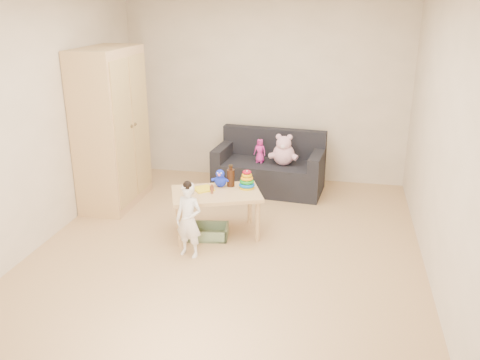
% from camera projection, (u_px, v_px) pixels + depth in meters
% --- Properties ---
extents(room, '(4.50, 4.50, 4.50)m').
position_uv_depth(room, '(230.00, 127.00, 5.08)').
color(room, tan).
rests_on(room, ground).
extents(wardrobe, '(0.55, 1.09, 1.97)m').
position_uv_depth(wardrobe, '(112.00, 128.00, 6.32)').
color(wardrobe, tan).
rests_on(wardrobe, ground).
extents(sofa, '(1.51, 0.85, 0.41)m').
position_uv_depth(sofa, '(269.00, 176.00, 6.98)').
color(sofa, black).
rests_on(sofa, ground).
extents(play_table, '(1.11, 0.91, 0.51)m').
position_uv_depth(play_table, '(217.00, 213.00, 5.66)').
color(play_table, '#D9AF77').
rests_on(play_table, ground).
extents(storage_bin, '(0.47, 0.38, 0.13)m').
position_uv_depth(storage_bin, '(208.00, 232.00, 5.65)').
color(storage_bin, gray).
rests_on(storage_bin, ground).
extents(toddler, '(0.32, 0.25, 0.77)m').
position_uv_depth(toddler, '(189.00, 221.00, 5.14)').
color(toddler, white).
rests_on(toddler, ground).
extents(pink_bear, '(0.39, 0.36, 0.35)m').
position_uv_depth(pink_bear, '(284.00, 152.00, 6.74)').
color(pink_bear, '#E7AAC2').
rests_on(pink_bear, sofa).
extents(doll, '(0.18, 0.14, 0.32)m').
position_uv_depth(doll, '(260.00, 151.00, 6.84)').
color(doll, '#DB299B').
rests_on(doll, sofa).
extents(ring_stacker, '(0.18, 0.18, 0.21)m').
position_uv_depth(ring_stacker, '(247.00, 181.00, 5.67)').
color(ring_stacker, yellow).
rests_on(ring_stacker, play_table).
extents(brown_bottle, '(0.09, 0.09, 0.25)m').
position_uv_depth(brown_bottle, '(231.00, 177.00, 5.71)').
color(brown_bottle, black).
rests_on(brown_bottle, play_table).
extents(blue_plush, '(0.19, 0.17, 0.21)m').
position_uv_depth(blue_plush, '(220.00, 178.00, 5.71)').
color(blue_plush, '#192EE6').
rests_on(blue_plush, play_table).
extents(wooden_figure, '(0.05, 0.05, 0.11)m').
position_uv_depth(wooden_figure, '(212.00, 189.00, 5.51)').
color(wooden_figure, brown).
rests_on(wooden_figure, play_table).
extents(yellow_book, '(0.28, 0.28, 0.02)m').
position_uv_depth(yellow_book, '(203.00, 189.00, 5.64)').
color(yellow_book, yellow).
rests_on(yellow_book, play_table).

